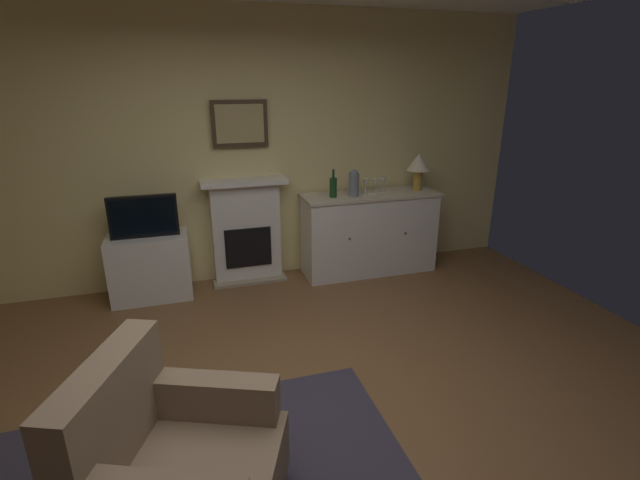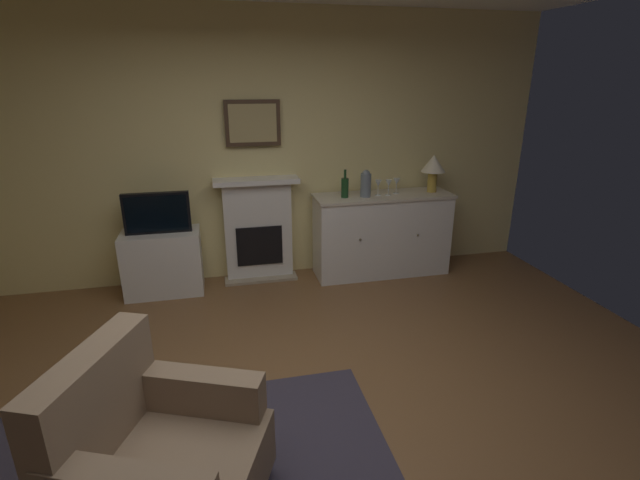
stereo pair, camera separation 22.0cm
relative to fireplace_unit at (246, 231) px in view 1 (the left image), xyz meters
name	(u,v)px [view 1 (the left image)]	position (x,y,z in m)	size (l,w,h in m)	color
ground_plane	(311,432)	(0.02, -2.37, -0.60)	(6.20, 5.05, 0.10)	brown
wall_rear	(243,150)	(0.02, 0.13, 0.82)	(6.20, 0.06, 2.74)	#EAD68C
fireplace_unit	(246,231)	(0.00, 0.00, 0.00)	(0.87, 0.30, 1.10)	white
framed_picture	(240,124)	(0.00, 0.05, 1.09)	(0.55, 0.04, 0.45)	#473323
sideboard_cabinet	(369,233)	(1.33, -0.18, -0.10)	(1.48, 0.49, 0.90)	white
table_lamp	(419,165)	(1.88, -0.18, 0.63)	(0.26, 0.26, 0.40)	#B79338
wine_bottle	(333,187)	(0.89, -0.21, 0.46)	(0.08, 0.08, 0.29)	#193F1E
wine_glass_left	(366,183)	(1.25, -0.20, 0.47)	(0.07, 0.07, 0.16)	silver
wine_glass_center	(376,183)	(1.36, -0.22, 0.47)	(0.07, 0.07, 0.16)	silver
wine_glass_right	(383,181)	(1.47, -0.16, 0.47)	(0.07, 0.07, 0.16)	silver
vase_decorative	(354,183)	(1.11, -0.23, 0.49)	(0.11, 0.11, 0.28)	slate
tv_cabinet	(150,267)	(-0.97, -0.16, -0.23)	(0.75, 0.42, 0.64)	white
tv_set	(144,217)	(-0.97, -0.19, 0.29)	(0.62, 0.07, 0.40)	black
armchair	(174,468)	(-0.77, -2.86, -0.17)	(1.04, 1.01, 0.92)	#8C7259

